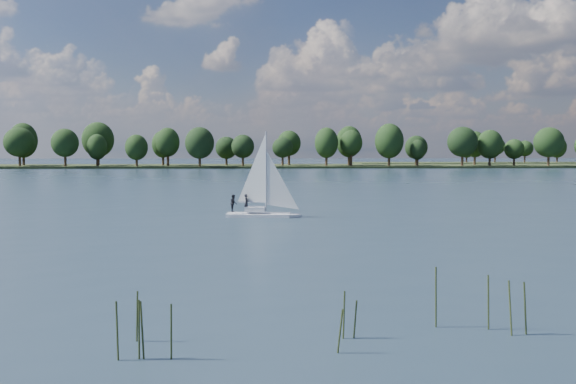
{
  "coord_description": "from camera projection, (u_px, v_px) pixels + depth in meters",
  "views": [
    {
      "loc": [
        6.09,
        -29.3,
        6.5
      ],
      "look_at": [
        8.71,
        31.16,
        2.5
      ],
      "focal_mm": 40.0,
      "sensor_mm": 36.0,
      "label": 1
    }
  ],
  "objects": [
    {
      "name": "ground",
      "position": [
        230.0,
        182.0,
        129.06
      ],
      "size": [
        700.0,
        700.0,
        0.0
      ],
      "primitive_type": "plane",
      "color": "#233342",
      "rests_on": "ground"
    },
    {
      "name": "sailboat",
      "position": [
        259.0,
        192.0,
        61.68
      ],
      "size": [
        6.72,
        2.55,
        8.63
      ],
      "rotation": [
        0.0,
        0.0,
        -0.11
      ],
      "color": "silver",
      "rests_on": "ground"
    },
    {
      "name": "reeds",
      "position": [
        65.0,
        334.0,
        19.65
      ],
      "size": [
        62.46,
        11.63,
        2.13
      ],
      "color": "#283316",
      "rests_on": "ground"
    },
    {
      "name": "far_shore",
      "position": [
        244.0,
        167.0,
        240.71
      ],
      "size": [
        660.0,
        40.0,
        1.5
      ],
      "primitive_type": "cube",
      "color": "black",
      "rests_on": "ground"
    },
    {
      "name": "treeline",
      "position": [
        240.0,
        145.0,
        236.06
      ],
      "size": [
        562.57,
        74.07,
        18.21
      ],
      "color": "black",
      "rests_on": "ground"
    }
  ]
}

